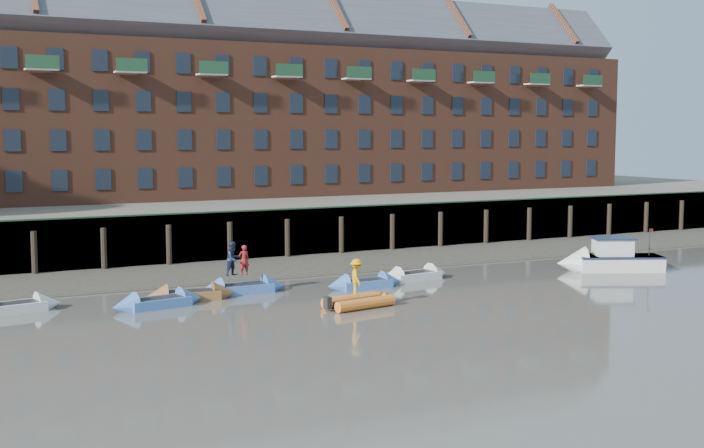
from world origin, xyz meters
TOP-DOWN VIEW (x-y plane):
  - ground at (0.00, 0.00)m, footprint 220.00×220.00m
  - foreshore at (0.00, 18.00)m, footprint 110.00×8.00m
  - mud_band at (0.00, 14.60)m, footprint 110.00×1.60m
  - river_wall at (-0.00, 22.38)m, footprint 110.00×1.23m
  - bank_terrace at (0.00, 36.00)m, footprint 110.00×28.00m
  - apartment_terrace at (-0.00, 36.99)m, footprint 80.60×15.56m
  - rowboat_0 at (-16.30, 10.86)m, footprint 4.74×2.13m
  - rowboat_1 at (-9.86, 9.09)m, footprint 4.76×2.12m
  - rowboat_2 at (-7.94, 10.28)m, footprint 4.67×1.93m
  - rowboat_3 at (-4.97, 10.85)m, footprint 4.75×1.40m
  - rowboat_4 at (1.45, 9.40)m, footprint 4.43×1.31m
  - rowboat_5 at (5.10, 10.33)m, footprint 4.81×2.01m
  - rib_tender at (-1.09, 4.88)m, footprint 3.66×2.22m
  - motor_launch at (17.10, 8.30)m, footprint 6.60×4.47m
  - person_rower_a at (-4.87, 10.92)m, footprint 0.60×0.40m
  - person_rower_b at (-5.41, 11.02)m, footprint 1.07×0.98m
  - person_rib_crew at (-1.33, 4.84)m, footprint 0.95×1.29m

SIDE VIEW (x-z plane):
  - ground at x=0.00m, z-range 0.00..0.00m
  - foreshore at x=0.00m, z-range -0.25..0.25m
  - mud_band at x=0.00m, z-range -0.05..0.05m
  - rowboat_4 at x=1.45m, z-range -0.41..0.87m
  - rowboat_2 at x=-7.94m, z-range -0.43..0.89m
  - rowboat_0 at x=-16.30m, z-range -0.43..0.90m
  - rowboat_1 at x=-9.86m, z-range -0.43..0.90m
  - rowboat_5 at x=5.10m, z-range -0.44..0.92m
  - rowboat_3 at x=-4.97m, z-range -0.44..0.93m
  - rib_tender at x=-1.09m, z-range -0.04..0.58m
  - motor_launch at x=17.10m, z-range -0.64..1.96m
  - person_rib_crew at x=-1.33m, z-range 0.58..2.36m
  - river_wall at x=0.00m, z-range -0.06..3.24m
  - bank_terrace at x=0.00m, z-range 0.00..3.20m
  - person_rower_a at x=-4.87m, z-range 0.93..2.52m
  - person_rower_b at x=-5.41m, z-range 0.93..2.72m
  - apartment_terrace at x=0.00m, z-range 2.34..23.31m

